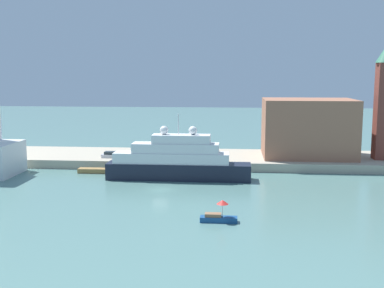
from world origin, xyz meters
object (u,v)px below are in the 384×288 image
at_px(large_yacht, 177,161).
at_px(bell_tower, 384,98).
at_px(harbor_building, 308,128).
at_px(mooring_bollard, 154,158).
at_px(person_figure, 139,155).
at_px(parked_car, 112,155).
at_px(work_barge, 95,171).
at_px(small_motorboat, 219,215).

xyz_separation_m(large_yacht, bell_tower, (41.05, 14.86, 11.12)).
height_order(harbor_building, mooring_bollard, harbor_building).
distance_m(harbor_building, person_figure, 36.47).
bearing_deg(mooring_bollard, parked_car, 164.93).
relative_size(work_barge, parked_car, 1.49).
distance_m(bell_tower, person_figure, 51.85).
distance_m(harbor_building, mooring_bollard, 33.48).
xyz_separation_m(work_barge, person_figure, (7.57, 6.56, 2.16)).
xyz_separation_m(work_barge, harbor_building, (43.11, 12.80, 7.48)).
relative_size(small_motorboat, harbor_building, 0.26).
xyz_separation_m(large_yacht, work_barge, (-16.84, 4.29, -2.91)).
relative_size(small_motorboat, parked_car, 1.14).
bearing_deg(person_figure, small_motorboat, -63.65).
bearing_deg(mooring_bollard, harbor_building, 13.89).
relative_size(work_barge, harbor_building, 0.34).
height_order(small_motorboat, bell_tower, bell_tower).
distance_m(large_yacht, bell_tower, 45.05).
height_order(bell_tower, parked_car, bell_tower).
xyz_separation_m(work_barge, bell_tower, (57.89, 10.56, 14.03)).
xyz_separation_m(work_barge, mooring_bollard, (11.09, 4.89, 1.76)).
distance_m(large_yacht, mooring_bollard, 10.89).
xyz_separation_m(large_yacht, harbor_building, (26.27, 17.09, 4.57)).
relative_size(large_yacht, work_barge, 4.13).
bearing_deg(parked_car, person_figure, -8.45).
relative_size(work_barge, person_figure, 3.66).
bearing_deg(person_figure, mooring_bollard, -25.46).
relative_size(small_motorboat, work_barge, 0.77).
xyz_separation_m(person_figure, mooring_bollard, (3.52, -1.67, -0.40)).
relative_size(parked_car, person_figure, 2.46).
bearing_deg(large_yacht, harbor_building, 33.05).
distance_m(harbor_building, bell_tower, 16.32).
height_order(work_barge, person_figure, person_figure).
distance_m(large_yacht, small_motorboat, 26.75).
height_order(small_motorboat, parked_car, parked_car).
bearing_deg(work_barge, bell_tower, 10.34).
distance_m(work_barge, harbor_building, 45.59).
height_order(large_yacht, parked_car, large_yacht).
distance_m(large_yacht, harbor_building, 31.68).
height_order(small_motorboat, mooring_bollard, small_motorboat).
distance_m(parked_car, person_figure, 6.11).
height_order(large_yacht, mooring_bollard, large_yacht).
height_order(work_barge, bell_tower, bell_tower).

